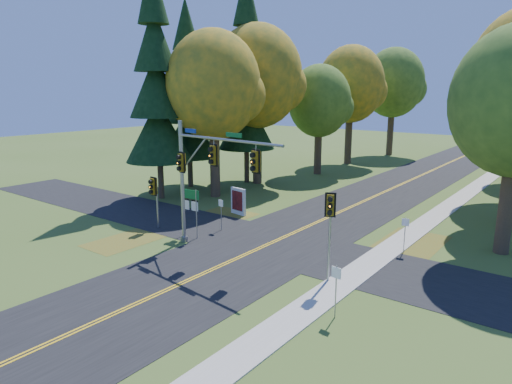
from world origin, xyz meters
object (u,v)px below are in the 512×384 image
Objects in this scene: info_kiosk at (238,201)px; east_signal_pole at (330,215)px; route_sign_cluster at (190,203)px; traffic_mast at (203,169)px.

east_signal_pole is at bearing -22.29° from info_kiosk.
info_kiosk is at bearing 96.47° from route_sign_cluster.
route_sign_cluster is 6.19m from info_kiosk.
info_kiosk is (-11.40, 7.02, -2.42)m from east_signal_pole.
route_sign_cluster is 1.56× the size of info_kiosk.
route_sign_cluster is at bearing -71.06° from info_kiosk.
route_sign_cluster is (-2.29, 1.15, -2.55)m from traffic_mast.
info_kiosk is at bearing 121.27° from traffic_mast.
route_sign_cluster is (-10.39, 1.04, -1.19)m from east_signal_pole.
info_kiosk is at bearing 124.30° from east_signal_pole.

